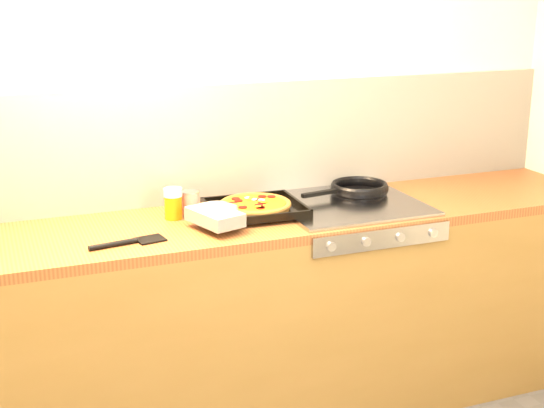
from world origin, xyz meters
name	(u,v)px	position (x,y,z in m)	size (l,w,h in m)	color
room_shell	(224,143)	(0.00, 1.39, 1.15)	(3.20, 3.20, 3.20)	white
counter_run	(248,319)	(0.00, 1.10, 0.45)	(3.20, 0.62, 0.90)	olive
stovetop	(347,204)	(0.45, 1.10, 0.91)	(0.60, 0.56, 0.02)	#98979D
pizza_on_tray	(244,208)	(-0.02, 1.09, 0.94)	(0.50, 0.43, 0.06)	black
frying_pan	(358,189)	(0.55, 1.20, 0.94)	(0.44, 0.29, 0.04)	black
tomato_can	(191,203)	(-0.20, 1.21, 0.95)	(0.08, 0.08, 0.10)	#A1180D
juice_glass	(173,203)	(-0.28, 1.19, 0.96)	(0.08, 0.08, 0.12)	orange
wooden_spoon	(244,203)	(0.04, 1.26, 0.91)	(0.30, 0.07, 0.02)	#B0784A
black_spatula	(129,242)	(-0.51, 0.95, 0.91)	(0.29, 0.10, 0.02)	black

